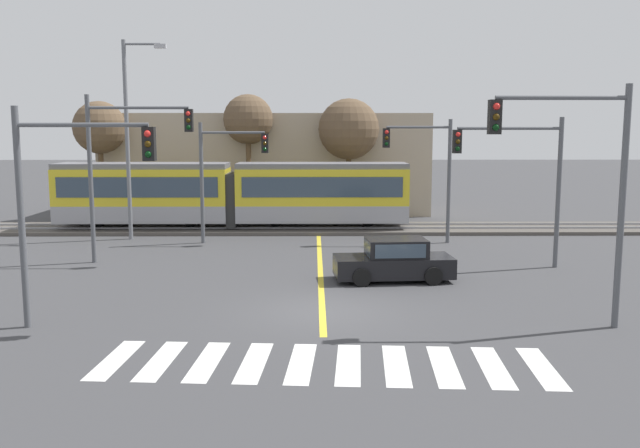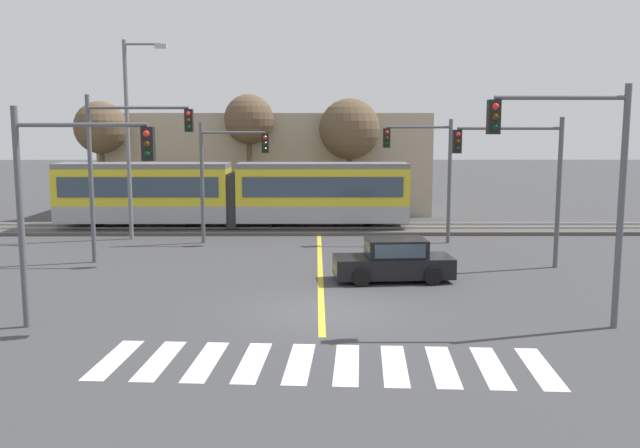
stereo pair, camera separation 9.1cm
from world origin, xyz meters
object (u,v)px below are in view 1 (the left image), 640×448
light_rail_tram (233,192)px  traffic_light_near_left (66,184)px  sedan_crossing (394,261)px  bare_tree_east (349,130)px  traffic_light_mid_right (522,168)px  bare_tree_west (248,120)px  traffic_light_near_right (580,169)px  traffic_light_far_left (225,165)px  traffic_light_far_right (427,162)px  street_lamp_west (130,129)px  bare_tree_far_west (100,128)px  traffic_light_mid_left (123,153)px

light_rail_tram → traffic_light_near_left: 18.11m
sedan_crossing → bare_tree_east: (-0.77, 16.75, 4.66)m
light_rail_tram → traffic_light_mid_right: (12.34, -9.89, 1.86)m
traffic_light_near_left → bare_tree_west: 22.92m
light_rail_tram → traffic_light_near_left: bearing=-97.3°
sedan_crossing → light_rail_tram: bearing=120.5°
traffic_light_mid_right → traffic_light_near_right: bearing=-96.8°
sedan_crossing → bare_tree_east: size_ratio=0.60×
traffic_light_far_left → traffic_light_far_right: traffic_light_far_right is taller
traffic_light_far_left → traffic_light_mid_right: traffic_light_mid_right is taller
sedan_crossing → traffic_light_near_left: (-9.47, -5.70, 3.24)m
traffic_light_near_right → traffic_light_mid_right: (0.97, 8.15, -0.44)m
traffic_light_near_right → street_lamp_west: bearing=136.3°
bare_tree_west → light_rail_tram: bearing=-94.8°
light_rail_tram → street_lamp_west: bearing=-148.0°
bare_tree_west → bare_tree_far_west: bearing=-178.4°
traffic_light_far_right → bare_tree_west: 12.96m
traffic_light_far_left → bare_tree_east: bare_tree_east is taller
traffic_light_mid_right → bare_tree_west: size_ratio=0.79×
traffic_light_near_left → traffic_light_mid_left: (-0.99, 9.11, 0.49)m
bare_tree_east → light_rail_tram: bearing=-144.4°
traffic_light_near_left → bare_tree_west: bearing=83.2°
light_rail_tram → sedan_crossing: bearing=-59.5°
street_lamp_west → traffic_light_far_right: bearing=-5.0°
traffic_light_mid_right → traffic_light_far_left: bearing=154.4°
traffic_light_near_left → traffic_light_near_right: size_ratio=0.91×
traffic_light_mid_right → bare_tree_east: bearing=112.3°
traffic_light_near_left → traffic_light_mid_left: size_ratio=0.89×
light_rail_tram → traffic_light_near_right: (11.37, -18.04, 2.30)m
traffic_light_mid_left → traffic_light_far_right: bearing=19.9°
traffic_light_mid_left → bare_tree_west: (3.69, 13.56, 1.47)m
street_lamp_west → bare_tree_east: 13.24m
traffic_light_far_left → traffic_light_near_left: (-2.42, -13.83, 0.21)m
bare_tree_west → bare_tree_east: (6.00, -0.22, -0.54)m
traffic_light_mid_left → bare_tree_far_west: bare_tree_far_west is taller
traffic_light_near_right → bare_tree_far_west: size_ratio=0.93×
traffic_light_near_left → traffic_light_near_right: bearing=-0.7°
bare_tree_east → sedan_crossing: bearing=-87.4°
traffic_light_mid_right → light_rail_tram: bearing=141.3°
traffic_light_mid_left → street_lamp_west: 6.12m
traffic_light_mid_right → bare_tree_west: bare_tree_west is taller
street_lamp_west → bare_tree_west: 9.13m
street_lamp_west → bare_tree_far_west: street_lamp_west is taller
traffic_light_far_right → bare_tree_west: size_ratio=0.79×
light_rail_tram → bare_tree_far_west: bearing=151.4°
traffic_light_near_right → street_lamp_west: street_lamp_west is taller
traffic_light_far_left → traffic_light_mid_left: bearing=-125.9°
light_rail_tram → bare_tree_east: bare_tree_east is taller
light_rail_tram → bare_tree_east: size_ratio=2.57×
traffic_light_far_right → traffic_light_near_left: bearing=-130.9°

